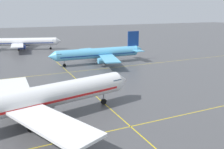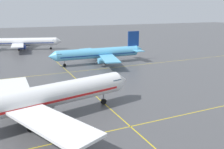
{
  "view_description": "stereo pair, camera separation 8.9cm",
  "coord_description": "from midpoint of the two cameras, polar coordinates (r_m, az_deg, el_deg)",
  "views": [
    {
      "loc": [
        -18.59,
        6.07,
        19.29
      ],
      "look_at": [
        4.64,
        56.54,
        4.39
      ],
      "focal_mm": 38.76,
      "sensor_mm": 36.0,
      "label": 1
    },
    {
      "loc": [
        -18.51,
        6.03,
        19.29
      ],
      "look_at": [
        4.64,
        56.54,
        4.39
      ],
      "focal_mm": 38.76,
      "sensor_mm": 36.0,
      "label": 2
    }
  ],
  "objects": [
    {
      "name": "airliner_second_row",
      "position": [
        43.85,
        -18.19,
        -5.63
      ],
      "size": [
        41.18,
        34.98,
        12.87
      ],
      "color": "white",
      "rests_on": "ground"
    },
    {
      "name": "airliner_third_row",
      "position": [
        89.21,
        -2.94,
        5.06
      ],
      "size": [
        36.64,
        31.67,
        11.41
      ],
      "color": "#5BB7E5",
      "rests_on": "ground"
    },
    {
      "name": "airliner_far_left_stand",
      "position": [
        127.97,
        -20.31,
        7.23
      ],
      "size": [
        36.95,
        31.55,
        11.72
      ],
      "color": "white",
      "rests_on": "ground"
    },
    {
      "name": "taxiway_markings",
      "position": [
        42.34,
        4.42,
        -12.13
      ],
      "size": [
        140.61,
        134.87,
        0.01
      ],
      "color": "yellow",
      "rests_on": "ground"
    }
  ]
}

